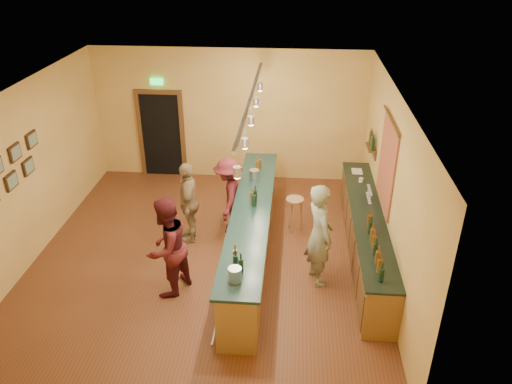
# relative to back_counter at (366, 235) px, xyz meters

# --- Properties ---
(floor) EXTENTS (7.00, 7.00, 0.00)m
(floor) POSITION_rel_back_counter_xyz_m (-2.97, -0.18, -0.49)
(floor) COLOR brown
(floor) RESTS_ON ground
(ceiling) EXTENTS (6.50, 7.00, 0.02)m
(ceiling) POSITION_rel_back_counter_xyz_m (-2.97, -0.18, 2.71)
(ceiling) COLOR silver
(ceiling) RESTS_ON wall_back
(wall_back) EXTENTS (6.50, 0.02, 3.20)m
(wall_back) POSITION_rel_back_counter_xyz_m (-2.97, 3.32, 1.11)
(wall_back) COLOR tan
(wall_back) RESTS_ON floor
(wall_front) EXTENTS (6.50, 0.02, 3.20)m
(wall_front) POSITION_rel_back_counter_xyz_m (-2.97, -3.68, 1.11)
(wall_front) COLOR tan
(wall_front) RESTS_ON floor
(wall_left) EXTENTS (0.02, 7.00, 3.20)m
(wall_left) POSITION_rel_back_counter_xyz_m (-6.22, -0.18, 1.11)
(wall_left) COLOR tan
(wall_left) RESTS_ON floor
(wall_right) EXTENTS (0.02, 7.00, 3.20)m
(wall_right) POSITION_rel_back_counter_xyz_m (0.28, -0.18, 1.11)
(wall_right) COLOR tan
(wall_right) RESTS_ON floor
(doorway) EXTENTS (1.15, 0.09, 2.48)m
(doorway) POSITION_rel_back_counter_xyz_m (-4.67, 3.30, 0.64)
(doorway) COLOR black
(doorway) RESTS_ON wall_back
(tapestry) EXTENTS (0.03, 1.40, 1.60)m
(tapestry) POSITION_rel_back_counter_xyz_m (0.26, 0.22, 1.36)
(tapestry) COLOR maroon
(tapestry) RESTS_ON wall_right
(bottle_shelf) EXTENTS (0.17, 0.55, 0.54)m
(bottle_shelf) POSITION_rel_back_counter_xyz_m (0.20, 1.72, 1.18)
(bottle_shelf) COLOR #503018
(bottle_shelf) RESTS_ON wall_right
(picture_grid) EXTENTS (0.06, 2.20, 0.70)m
(picture_grid) POSITION_rel_back_counter_xyz_m (-6.18, -0.93, 1.46)
(picture_grid) COLOR #382111
(picture_grid) RESTS_ON wall_left
(back_counter) EXTENTS (0.60, 4.55, 1.27)m
(back_counter) POSITION_rel_back_counter_xyz_m (0.00, 0.00, 0.00)
(back_counter) COLOR brown
(back_counter) RESTS_ON floor
(tasting_bar) EXTENTS (0.74, 5.10, 1.38)m
(tasting_bar) POSITION_rel_back_counter_xyz_m (-2.13, -0.18, 0.12)
(tasting_bar) COLOR brown
(tasting_bar) RESTS_ON floor
(pendant_track) EXTENTS (0.11, 4.60, 0.50)m
(pendant_track) POSITION_rel_back_counter_xyz_m (-2.13, -0.18, 2.50)
(pendant_track) COLOR silver
(pendant_track) RESTS_ON ceiling
(bartender) EXTENTS (0.67, 0.81, 1.89)m
(bartender) POSITION_rel_back_counter_xyz_m (-0.91, -0.78, 0.46)
(bartender) COLOR gray
(bartender) RESTS_ON floor
(customer_a) EXTENTS (0.98, 1.07, 1.79)m
(customer_a) POSITION_rel_back_counter_xyz_m (-3.44, -1.30, 0.41)
(customer_a) COLOR #59191E
(customer_a) RESTS_ON floor
(customer_b) EXTENTS (0.51, 1.02, 1.67)m
(customer_b) POSITION_rel_back_counter_xyz_m (-3.41, 0.36, 0.35)
(customer_b) COLOR #997A51
(customer_b) RESTS_ON floor
(customer_c) EXTENTS (0.63, 1.05, 1.59)m
(customer_c) POSITION_rel_back_counter_xyz_m (-2.68, 0.77, 0.31)
(customer_c) COLOR #59191E
(customer_c) RESTS_ON floor
(bar_stool) EXTENTS (0.36, 0.36, 0.74)m
(bar_stool) POSITION_rel_back_counter_xyz_m (-1.34, 0.84, 0.11)
(bar_stool) COLOR #9D7447
(bar_stool) RESTS_ON floor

